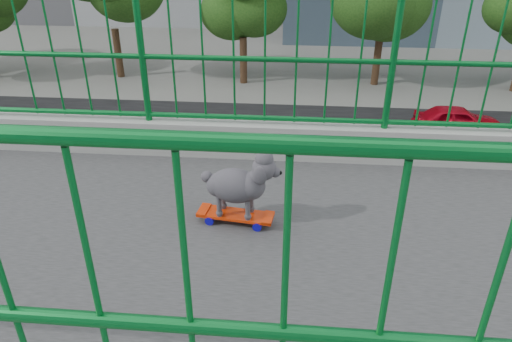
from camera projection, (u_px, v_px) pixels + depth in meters
The scene contains 10 objects.
road at pixel (312, 189), 17.54m from camera, with size 18.00×90.00×0.02m, color black.
railing at pixel (419, 235), 2.72m from camera, with size 3.00×24.00×1.42m.
street_trees at pixel (332, 3), 26.71m from camera, with size 5.30×60.40×7.26m.
skateboard at pixel (236, 216), 3.19m from camera, with size 0.22×0.53×0.07m.
poodle at pixel (239, 183), 3.07m from camera, with size 0.27×0.54×0.45m.
car_1 at pixel (131, 224), 14.32m from camera, with size 1.45×4.15×1.37m, color silver.
car_4 at pixel (457, 120), 21.81m from camera, with size 1.58×3.92×1.34m, color #AD0618.
car_5 at pixel (157, 301), 11.34m from camera, with size 1.55×4.45×1.47m, color black.
car_6 at pixel (407, 235), 13.63m from camera, with size 2.59×5.62×1.56m, color black.
car_7 at pixel (401, 185), 16.47m from camera, with size 1.82×4.48×1.30m, color black.
Camera 1 is at (2.31, -0.74, 8.82)m, focal length 33.04 mm.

